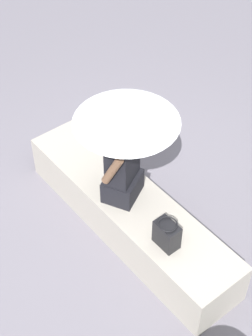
# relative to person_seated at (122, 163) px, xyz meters

# --- Properties ---
(ground_plane) EXTENTS (14.00, 14.00, 0.00)m
(ground_plane) POSITION_rel_person_seated_xyz_m (0.07, 0.02, -0.83)
(ground_plane) COLOR slate
(stone_bench) EXTENTS (2.43, 0.57, 0.45)m
(stone_bench) POSITION_rel_person_seated_xyz_m (0.07, 0.02, -0.61)
(stone_bench) COLOR #A8A093
(stone_bench) RESTS_ON ground
(person_seated) EXTENTS (0.41, 0.51, 0.90)m
(person_seated) POSITION_rel_person_seated_xyz_m (0.00, 0.00, 0.00)
(person_seated) COLOR black
(person_seated) RESTS_ON stone_bench
(parasol) EXTENTS (0.88, 0.88, 1.04)m
(parasol) POSITION_rel_person_seated_xyz_m (-0.01, 0.06, 0.52)
(parasol) COLOR #B7B7BC
(parasol) RESTS_ON stone_bench
(handbag_black) EXTENTS (0.21, 0.16, 0.26)m
(handbag_black) POSITION_rel_person_seated_xyz_m (0.66, -0.07, -0.26)
(handbag_black) COLOR black
(handbag_black) RESTS_ON stone_bench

